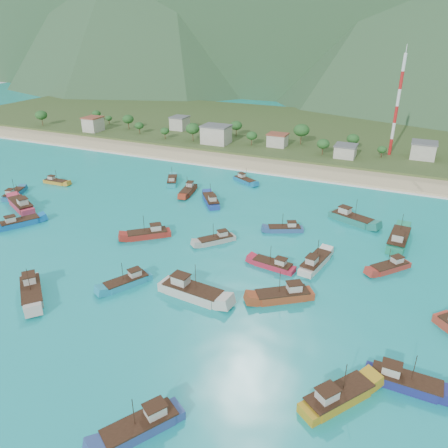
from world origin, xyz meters
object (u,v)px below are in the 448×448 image
at_px(boat_16, 245,181).
at_px(boat_26, 192,292).
at_px(boat_14, 188,191).
at_px(boat_12, 273,265).
at_px(boat_30, 216,240).
at_px(boat_10, 398,240).
at_px(boat_24, 172,181).
at_px(radio_tower, 397,106).
at_px(boat_15, 127,282).
at_px(boat_8, 315,263).
at_px(boat_20, 142,427).
at_px(boat_6, 285,229).
at_px(boat_31, 283,296).
at_px(boat_17, 19,223).
at_px(boat_28, 211,201).
at_px(boat_2, 404,382).
at_px(boat_5, 338,398).
at_px(boat_1, 32,292).
at_px(boat_29, 56,182).
at_px(boat_0, 390,267).
at_px(boat_13, 21,205).
at_px(boat_11, 351,219).
at_px(boat_18, 14,194).
at_px(boat_19, 148,234).

distance_m(boat_16, boat_26, 69.53).
relative_size(boat_14, boat_16, 1.13).
relative_size(boat_12, boat_30, 1.09).
height_order(boat_10, boat_30, boat_10).
xyz_separation_m(boat_14, boat_24, (-9.50, 6.13, -0.05)).
height_order(boat_10, boat_16, boat_10).
height_order(radio_tower, boat_15, radio_tower).
xyz_separation_m(boat_8, boat_20, (-10.93, -52.57, 0.01)).
bearing_deg(boat_16, boat_8, 66.89).
height_order(boat_6, boat_8, boat_8).
bearing_deg(boat_31, boat_17, 51.62).
height_order(boat_8, boat_31, boat_31).
xyz_separation_m(boat_12, boat_28, (-29.11, 28.62, 0.14)).
height_order(boat_2, boat_8, boat_2).
bearing_deg(boat_5, radio_tower, 127.71).
relative_size(boat_1, boat_17, 1.07).
height_order(boat_15, boat_29, boat_15).
bearing_deg(boat_0, boat_31, 88.79).
bearing_deg(boat_2, boat_15, -94.56).
bearing_deg(boat_31, boat_13, 45.86).
bearing_deg(boat_11, boat_10, 78.54).
bearing_deg(boat_5, boat_12, 157.71).
relative_size(boat_5, boat_29, 1.33).
bearing_deg(boat_15, boat_5, -168.07).
bearing_deg(boat_11, boat_28, -63.13).
distance_m(radio_tower, boat_15, 128.26).
bearing_deg(boat_29, boat_16, 113.64).
relative_size(boat_15, boat_18, 1.03).
relative_size(boat_26, boat_30, 1.53).
xyz_separation_m(boat_13, boat_20, (75.62, -50.32, -0.18)).
relative_size(radio_tower, boat_20, 3.32).
relative_size(radio_tower, boat_15, 3.63).
distance_m(boat_8, boat_19, 42.31).
distance_m(boat_11, boat_12, 34.21).
xyz_separation_m(boat_13, boat_16, (51.36, 48.17, -0.39)).
bearing_deg(boat_31, boat_12, -7.70).
height_order(boat_1, boat_24, boat_1).
distance_m(boat_11, boat_13, 94.83).
bearing_deg(boat_2, boat_20, -52.31).
distance_m(boat_19, boat_26, 29.37).
xyz_separation_m(boat_5, boat_11, (-8.54, 64.49, 0.05)).
distance_m(boat_2, boat_8, 36.22).
distance_m(boat_1, boat_10, 84.55).
relative_size(boat_6, boat_19, 0.90).
xyz_separation_m(boat_1, boat_11, (52.38, 62.35, 0.01)).
distance_m(boat_18, boat_30, 71.47).
xyz_separation_m(boat_1, boat_13, (-37.65, 32.57, 0.08)).
relative_size(boat_12, boat_13, 0.75).
bearing_deg(boat_11, boat_26, -3.15).
xyz_separation_m(boat_11, boat_28, (-40.91, -3.49, -0.15)).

